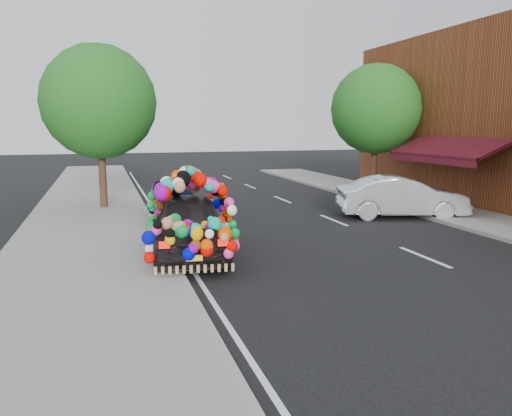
# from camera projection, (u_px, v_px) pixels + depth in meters

# --- Properties ---
(ground) EXTENTS (100.00, 100.00, 0.00)m
(ground) POSITION_uv_depth(u_px,v_px,m) (286.00, 270.00, 11.11)
(ground) COLOR black
(ground) RESTS_ON ground
(sidewalk) EXTENTS (4.00, 60.00, 0.12)m
(sidewalk) POSITION_uv_depth(u_px,v_px,m) (82.00, 285.00, 9.85)
(sidewalk) COLOR gray
(sidewalk) RESTS_ON ground
(kerb) EXTENTS (0.15, 60.00, 0.13)m
(kerb) POSITION_uv_depth(u_px,v_px,m) (181.00, 276.00, 10.42)
(kerb) COLOR gray
(kerb) RESTS_ON ground
(footpath_far) EXTENTS (3.00, 40.00, 0.12)m
(footpath_far) POSITION_uv_depth(u_px,v_px,m) (488.00, 222.00, 16.32)
(footpath_far) COLOR gray
(footpath_far) RESTS_ON ground
(lane_markings) EXTENTS (6.00, 50.00, 0.01)m
(lane_markings) POSITION_uv_depth(u_px,v_px,m) (424.00, 257.00, 12.16)
(lane_markings) COLOR silver
(lane_markings) RESTS_ON ground
(tree_near_sidewalk) EXTENTS (4.20, 4.20, 6.13)m
(tree_near_sidewalk) POSITION_uv_depth(u_px,v_px,m) (99.00, 102.00, 18.30)
(tree_near_sidewalk) COLOR #332114
(tree_near_sidewalk) RESTS_ON ground
(tree_far_b) EXTENTS (4.00, 4.00, 5.90)m
(tree_far_b) POSITION_uv_depth(u_px,v_px,m) (376.00, 109.00, 22.23)
(tree_far_b) COLOR #332114
(tree_far_b) RESTS_ON ground
(plush_art_car) EXTENTS (2.69, 4.80, 2.14)m
(plush_art_car) POSITION_uv_depth(u_px,v_px,m) (189.00, 211.00, 12.29)
(plush_art_car) COLOR black
(plush_art_car) RESTS_ON ground
(navy_sedan) EXTENTS (2.11, 4.20, 1.17)m
(navy_sedan) POSITION_uv_depth(u_px,v_px,m) (175.00, 204.00, 16.63)
(navy_sedan) COLOR black
(navy_sedan) RESTS_ON ground
(silver_hatchback) EXTENTS (4.62, 2.72, 1.44)m
(silver_hatchback) POSITION_uv_depth(u_px,v_px,m) (402.00, 197.00, 17.31)
(silver_hatchback) COLOR #B6BABF
(silver_hatchback) RESTS_ON ground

